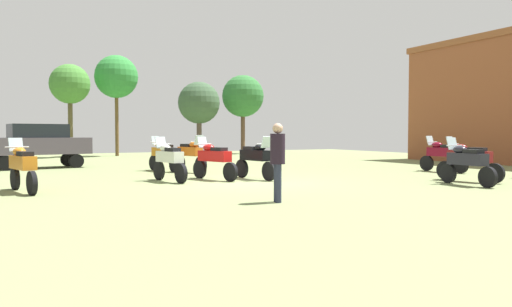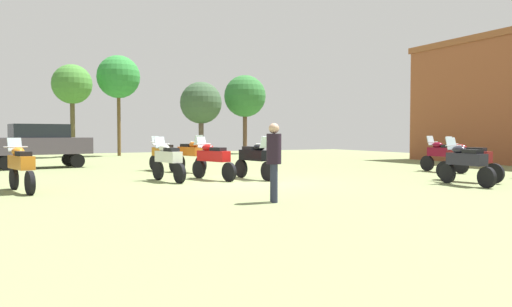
# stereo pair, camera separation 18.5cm
# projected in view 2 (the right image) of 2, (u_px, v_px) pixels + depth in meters

# --- Properties ---
(ground_plane) EXTENTS (44.00, 52.00, 0.02)m
(ground_plane) POSITION_uv_depth(u_px,v_px,m) (244.00, 182.00, 15.94)
(ground_plane) COLOR #768252
(motorcycle_1) EXTENTS (0.74, 2.26, 1.48)m
(motorcycle_1) POSITION_uv_depth(u_px,v_px,m) (468.00, 159.00, 15.93)
(motorcycle_1) COLOR black
(motorcycle_1) RESTS_ON ground
(motorcycle_2) EXTENTS (0.70, 2.20, 1.48)m
(motorcycle_2) POSITION_uv_depth(u_px,v_px,m) (254.00, 158.00, 16.77)
(motorcycle_2) COLOR black
(motorcycle_2) RESTS_ON ground
(motorcycle_3) EXTENTS (0.80, 2.22, 1.47)m
(motorcycle_3) POSITION_uv_depth(u_px,v_px,m) (163.00, 154.00, 20.35)
(motorcycle_3) COLOR black
(motorcycle_3) RESTS_ON ground
(motorcycle_4) EXTENTS (0.62, 2.17, 1.45)m
(motorcycle_4) POSITION_uv_depth(u_px,v_px,m) (466.00, 162.00, 14.77)
(motorcycle_4) COLOR black
(motorcycle_4) RESTS_ON ground
(motorcycle_5) EXTENTS (0.71, 2.11, 1.47)m
(motorcycle_5) POSITION_uv_depth(u_px,v_px,m) (168.00, 160.00, 15.97)
(motorcycle_5) COLOR black
(motorcycle_5) RESTS_ON ground
(motorcycle_6) EXTENTS (0.77, 2.18, 1.51)m
(motorcycle_6) POSITION_uv_depth(u_px,v_px,m) (190.00, 154.00, 19.75)
(motorcycle_6) COLOR black
(motorcycle_6) RESTS_ON ground
(motorcycle_7) EXTENTS (0.77, 2.20, 1.46)m
(motorcycle_7) POSITION_uv_depth(u_px,v_px,m) (21.00, 165.00, 13.09)
(motorcycle_7) COLOR black
(motorcycle_7) RESTS_ON ground
(motorcycle_8) EXTENTS (0.86, 2.20, 1.46)m
(motorcycle_8) POSITION_uv_depth(u_px,v_px,m) (213.00, 159.00, 16.57)
(motorcycle_8) COLOR black
(motorcycle_8) RESTS_ON ground
(motorcycle_9) EXTENTS (0.62, 2.27, 1.48)m
(motorcycle_9) POSITION_uv_depth(u_px,v_px,m) (443.00, 154.00, 19.84)
(motorcycle_9) COLOR black
(motorcycle_9) RESTS_ON ground
(car_1) EXTENTS (4.53, 2.47, 2.00)m
(car_1) POSITION_uv_depth(u_px,v_px,m) (39.00, 142.00, 22.10)
(car_1) COLOR black
(car_1) RESTS_ON ground
(person_2) EXTENTS (0.42, 0.42, 1.81)m
(person_2) POSITION_uv_depth(u_px,v_px,m) (274.00, 156.00, 11.11)
(person_2) COLOR #282D42
(person_2) RESTS_ON ground
(tree_1) EXTENTS (2.60, 2.60, 6.13)m
(tree_1) POSITION_uv_depth(u_px,v_px,m) (72.00, 85.00, 32.09)
(tree_1) COLOR brown
(tree_1) RESTS_ON ground
(tree_4) EXTENTS (3.15, 3.15, 5.46)m
(tree_4) POSITION_uv_depth(u_px,v_px,m) (201.00, 103.00, 36.67)
(tree_4) COLOR #4F4037
(tree_4) RESTS_ON ground
(tree_6) EXTENTS (2.98, 2.98, 7.03)m
(tree_6) POSITION_uv_depth(u_px,v_px,m) (118.00, 77.00, 34.10)
(tree_6) COLOR brown
(tree_6) RESTS_ON ground
(tree_8) EXTENTS (3.29, 3.29, 6.17)m
(tree_8) POSITION_uv_depth(u_px,v_px,m) (245.00, 97.00, 38.39)
(tree_8) COLOR brown
(tree_8) RESTS_ON ground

